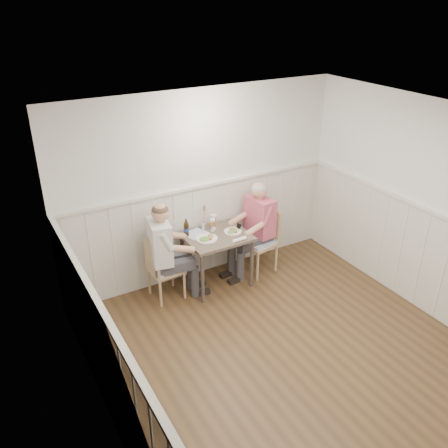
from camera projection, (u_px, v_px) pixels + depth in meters
name	position (u px, v px, depth m)	size (l,w,h in m)	color
ground_plane	(299.00, 364.00, 5.17)	(4.50, 4.50, 0.00)	#46321E
room_shell	(310.00, 242.00, 4.49)	(4.04, 4.54, 2.60)	white
wainscot	(266.00, 281.00, 5.40)	(4.00, 4.49, 1.34)	silver
dining_table	(217.00, 242.00, 6.31)	(0.84, 0.70, 0.75)	brown
chair_right	(261.00, 238.00, 6.70)	(0.52, 0.52, 0.93)	tan
chair_left	(162.00, 267.00, 6.09)	(0.42, 0.42, 0.85)	tan
man_in_pink	(257.00, 234.00, 6.67)	(0.66, 0.46, 1.37)	#3F3F47
diner_cream	(164.00, 260.00, 6.04)	(0.68, 0.48, 1.37)	#3F3F47
plate_man	(232.00, 231.00, 6.33)	(0.24, 0.24, 0.06)	white
plate_diner	(206.00, 238.00, 6.14)	(0.29, 0.29, 0.07)	white
beer_glass_a	(213.00, 219.00, 6.37)	(0.08, 0.08, 0.21)	silver
beer_glass_b	(212.00, 223.00, 6.33)	(0.07, 0.07, 0.17)	silver
beer_bottle	(186.00, 229.00, 6.19)	(0.07, 0.07, 0.24)	black
rolled_napkin	(239.00, 240.00, 6.10)	(0.21, 0.06, 0.05)	white
grass_vase	(203.00, 218.00, 6.34)	(0.04, 0.04, 0.38)	silver
gingham_mat	(195.00, 234.00, 6.29)	(0.36, 0.32, 0.01)	#6A8ABD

